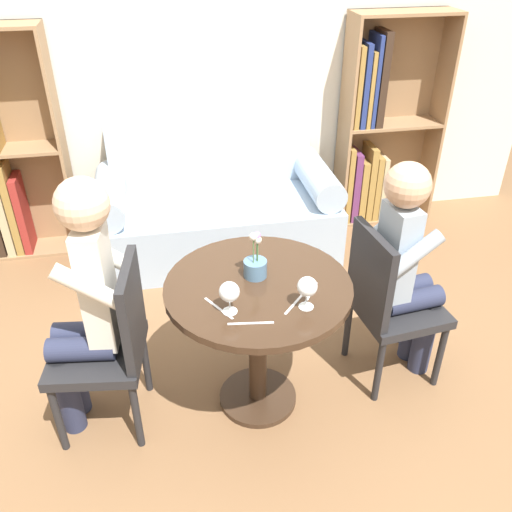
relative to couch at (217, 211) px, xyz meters
name	(u,v)px	position (x,y,z in m)	size (l,w,h in m)	color
ground_plane	(258,398)	(0.00, -1.55, -0.31)	(16.00, 16.00, 0.00)	brown
back_wall	(203,50)	(0.00, 0.43, 1.04)	(5.20, 0.05, 2.70)	silver
round_table	(258,313)	(0.00, -1.55, 0.26)	(0.86, 0.86, 0.74)	#382619
couch	(217,211)	(0.00, 0.00, 0.00)	(1.69, 0.80, 0.92)	#9EB2C6
bookshelf_right	(376,133)	(1.29, 0.26, 0.41)	(0.76, 0.28, 1.59)	#93704C
chair_left	(111,342)	(-0.68, -1.53, 0.18)	(0.47, 0.47, 0.90)	#232326
chair_right	(387,300)	(0.68, -1.48, 0.18)	(0.47, 0.47, 0.90)	#232326
person_left	(85,304)	(-0.77, -1.51, 0.40)	(0.45, 0.38, 1.31)	#282D47
person_right	(407,267)	(0.77, -1.46, 0.36)	(0.44, 0.37, 1.24)	#282D47
wine_glass_left	(229,292)	(-0.16, -1.72, 0.53)	(0.09, 0.09, 0.15)	white
wine_glass_right	(307,288)	(0.17, -1.75, 0.53)	(0.09, 0.09, 0.15)	white
flower_vase	(254,265)	(0.00, -1.48, 0.49)	(0.11, 0.11, 0.24)	slate
knife_left_setting	(310,294)	(0.21, -1.67, 0.43)	(0.11, 0.16, 0.00)	silver
fork_left_setting	(251,323)	(-0.08, -1.82, 0.43)	(0.19, 0.04, 0.00)	silver
knife_right_setting	(296,302)	(0.13, -1.72, 0.43)	(0.14, 0.15, 0.00)	silver
fork_right_setting	(219,308)	(-0.20, -1.69, 0.43)	(0.11, 0.17, 0.00)	silver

